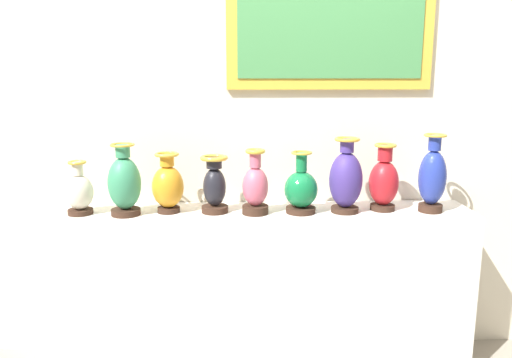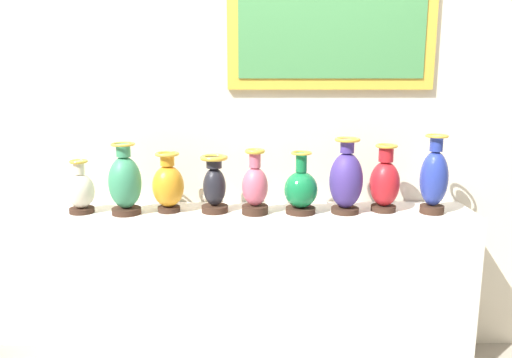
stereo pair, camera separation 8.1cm
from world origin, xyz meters
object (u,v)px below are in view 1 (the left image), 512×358
(vase_rose, at_px, (255,187))
(vase_emerald, at_px, (301,190))
(vase_onyx, at_px, (214,186))
(vase_crimson, at_px, (384,182))
(vase_indigo, at_px, (346,179))
(vase_jade, at_px, (124,184))
(vase_ivory, at_px, (79,192))
(vase_cobalt, at_px, (432,178))
(vase_amber, at_px, (168,186))

(vase_rose, distance_m, vase_emerald, 0.24)
(vase_onyx, xyz_separation_m, vase_rose, (0.21, -0.04, -0.00))
(vase_crimson, bearing_deg, vase_emerald, -175.22)
(vase_indigo, relative_size, vase_crimson, 1.11)
(vase_onyx, bearing_deg, vase_jade, -175.77)
(vase_indigo, bearing_deg, vase_emerald, -179.41)
(vase_ivory, bearing_deg, vase_crimson, 0.79)
(vase_indigo, height_order, vase_cobalt, vase_cobalt)
(vase_jade, height_order, vase_crimson, vase_jade)
(vase_ivory, distance_m, vase_indigo, 1.40)
(vase_rose, xyz_separation_m, vase_cobalt, (0.94, 0.01, 0.04))
(vase_onyx, height_order, vase_emerald, vase_emerald)
(vase_jade, height_order, vase_cobalt, vase_cobalt)
(vase_emerald, bearing_deg, vase_amber, 177.14)
(vase_amber, relative_size, vase_cobalt, 0.77)
(vase_onyx, bearing_deg, vase_emerald, -3.08)
(vase_ivory, xyz_separation_m, vase_indigo, (1.40, -0.01, 0.06))
(vase_rose, height_order, vase_emerald, vase_rose)
(vase_onyx, height_order, vase_rose, vase_rose)
(vase_ivory, bearing_deg, vase_onyx, 0.74)
(vase_ivory, xyz_separation_m, vase_onyx, (0.71, 0.01, 0.03))
(vase_cobalt, bearing_deg, vase_emerald, 179.59)
(vase_amber, distance_m, vase_indigo, 0.94)
(vase_crimson, bearing_deg, vase_cobalt, -9.80)
(vase_ivory, bearing_deg, vase_jade, -5.92)
(vase_cobalt, bearing_deg, vase_crimson, 170.20)
(vase_amber, xyz_separation_m, vase_cobalt, (1.40, -0.04, 0.04))
(vase_rose, height_order, vase_crimson, vase_crimson)
(vase_amber, bearing_deg, vase_emerald, -2.86)
(vase_amber, distance_m, vase_cobalt, 1.40)
(vase_ivory, height_order, vase_onyx, vase_onyx)
(vase_jade, bearing_deg, vase_cobalt, 0.17)
(vase_crimson, xyz_separation_m, vase_cobalt, (0.25, -0.04, 0.03))
(vase_indigo, relative_size, vase_cobalt, 0.96)
(vase_emerald, bearing_deg, vase_onyx, 176.92)
(vase_onyx, xyz_separation_m, vase_crimson, (0.91, 0.01, 0.01))
(vase_onyx, relative_size, vase_crimson, 0.84)
(vase_jade, xyz_separation_m, vase_cobalt, (1.61, 0.00, 0.02))
(vase_crimson, bearing_deg, vase_amber, -179.87)
(vase_jade, bearing_deg, vase_ivory, 174.08)
(vase_amber, height_order, vase_onyx, vase_amber)
(vase_jade, bearing_deg, vase_crimson, 1.98)
(vase_onyx, bearing_deg, vase_ivory, -179.26)
(vase_onyx, height_order, vase_indigo, vase_indigo)
(vase_ivory, bearing_deg, vase_indigo, -0.53)
(vase_jade, relative_size, vase_cobalt, 0.90)
(vase_ivory, relative_size, vase_rose, 0.82)
(vase_cobalt, bearing_deg, vase_indigo, 179.08)
(vase_ivory, relative_size, vase_emerald, 0.86)
(vase_jade, relative_size, vase_emerald, 1.15)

